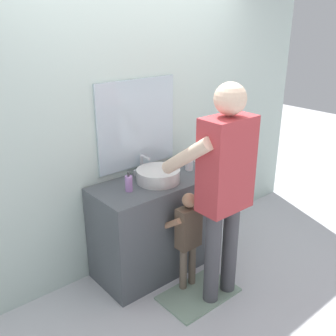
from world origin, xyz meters
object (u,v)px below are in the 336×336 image
Objects in this scene: adult_parent at (224,178)px; soap_bottle at (129,183)px; toothbrush_cup at (189,165)px; child_toddler at (188,233)px.

soap_bottle is at bearing 124.75° from adult_parent.
toothbrush_cup reaches higher than soap_bottle.
adult_parent is at bearing -55.25° from soap_bottle.
adult_parent reaches higher than soap_bottle.
adult_parent is (-0.26, -0.65, 0.15)m from toothbrush_cup.
child_toddler is at bearing -51.76° from soap_bottle.
adult_parent is (0.43, -0.62, 0.13)m from soap_bottle.
adult_parent is at bearing -61.49° from child_toddler.
toothbrush_cup is 1.25× the size of soap_bottle.
toothbrush_cup is at bearing 68.49° from adult_parent.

